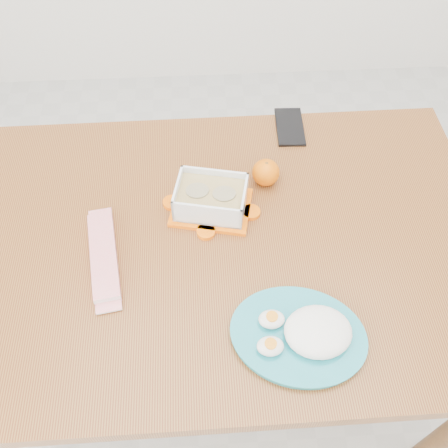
{
  "coord_description": "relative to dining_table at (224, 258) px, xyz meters",
  "views": [
    {
      "loc": [
        -0.13,
        -0.59,
        1.74
      ],
      "look_at": [
        -0.09,
        0.1,
        0.81
      ],
      "focal_mm": 40.0,
      "sensor_mm": 36.0,
      "label": 1
    }
  ],
  "objects": [
    {
      "name": "ground",
      "position": [
        0.09,
        -0.1,
        -0.66
      ],
      "size": [
        3.5,
        3.5,
        0.0
      ],
      "primitive_type": "plane",
      "color": "#B7B7B2",
      "rests_on": "ground"
    },
    {
      "name": "dining_table",
      "position": [
        0.0,
        0.0,
        0.0
      ],
      "size": [
        1.32,
        0.89,
        0.75
      ],
      "rotation": [
        0.0,
        0.0,
        0.01
      ],
      "color": "brown",
      "rests_on": "ground"
    },
    {
      "name": "food_container",
      "position": [
        -0.03,
        0.09,
        0.13
      ],
      "size": [
        0.22,
        0.18,
        0.08
      ],
      "rotation": [
        0.0,
        0.0,
        -0.21
      ],
      "color": "#FF6907",
      "rests_on": "dining_table"
    },
    {
      "name": "orange_fruit",
      "position": [
        0.12,
        0.18,
        0.12
      ],
      "size": [
        0.07,
        0.07,
        0.07
      ],
      "primitive_type": "sphere",
      "color": "orange",
      "rests_on": "dining_table"
    },
    {
      "name": "rice_plate",
      "position": [
        0.15,
        -0.27,
        0.11
      ],
      "size": [
        0.34,
        0.34,
        0.08
      ],
      "rotation": [
        0.0,
        0.0,
        -0.25
      ],
      "color": "teal",
      "rests_on": "dining_table"
    },
    {
      "name": "candy_bar",
      "position": [
        -0.28,
        -0.04,
        0.1
      ],
      "size": [
        0.1,
        0.25,
        0.02
      ],
      "primitive_type": "cube",
      "rotation": [
        0.0,
        0.0,
        1.73
      ],
      "color": "red",
      "rests_on": "dining_table"
    },
    {
      "name": "smartphone",
      "position": [
        0.21,
        0.38,
        0.09
      ],
      "size": [
        0.08,
        0.16,
        0.01
      ],
      "primitive_type": "cube",
      "rotation": [
        0.0,
        0.0,
        -0.04
      ],
      "color": "black",
      "rests_on": "dining_table"
    }
  ]
}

